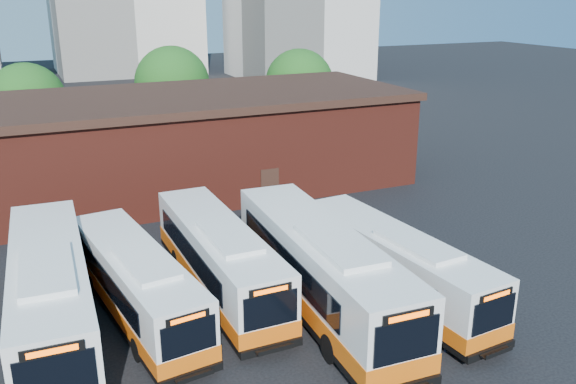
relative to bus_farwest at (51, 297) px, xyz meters
name	(u,v)px	position (x,y,z in m)	size (l,w,h in m)	color
ground	(333,319)	(10.51, -3.44, -1.63)	(220.00, 220.00, 0.00)	black
bus_farwest	(51,297)	(0.00, 0.00, 0.00)	(3.21, 13.32, 3.60)	white
bus_west	(137,286)	(3.28, 0.01, -0.23)	(3.77, 11.50, 3.09)	white
bus_midwest	(219,261)	(7.05, 0.80, -0.14)	(2.67, 12.14, 3.29)	white
bus_mideast	(321,273)	(10.43, -2.47, 0.06)	(3.41, 13.80, 3.73)	white
bus_east	(395,268)	(13.83, -2.87, -0.20)	(3.38, 11.76, 3.16)	white
transit_worker	(444,330)	(13.21, -7.11, -0.78)	(0.62, 0.41, 1.70)	#131C37
depot_building	(195,139)	(10.51, 16.56, 1.62)	(28.60, 12.60, 6.40)	#5F2016
tree_west	(27,102)	(0.51, 28.56, 3.01)	(6.00, 6.00, 7.65)	#382314
tree_mid	(172,84)	(12.51, 30.56, 3.44)	(6.56, 6.56, 8.36)	#382314
tree_east	(299,83)	(23.51, 27.56, 3.20)	(6.24, 6.24, 7.96)	#382314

